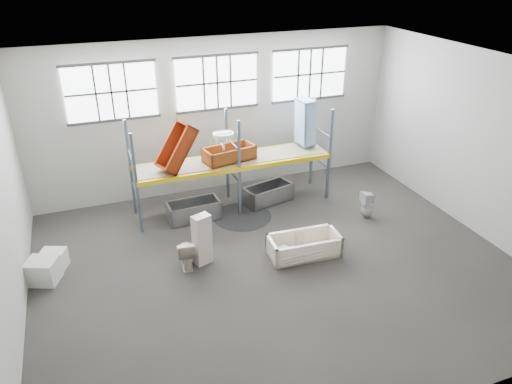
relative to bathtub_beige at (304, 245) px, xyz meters
name	(u,v)px	position (x,y,z in m)	size (l,w,h in m)	color
floor	(276,266)	(-0.87, -0.18, -0.33)	(12.00, 10.00, 0.10)	#403B37
ceiling	(281,68)	(-0.87, -0.18, 4.77)	(12.00, 10.00, 0.10)	silver
wall_back	(217,116)	(-0.87, 4.87, 2.22)	(12.00, 0.10, 5.00)	#AEABA1
wall_front	(411,310)	(-0.87, -5.23, 2.22)	(12.00, 0.10, 5.00)	#9F9C93
wall_right	(480,144)	(5.18, -0.18, 2.22)	(0.10, 10.00, 5.00)	#B2B0A5
window_left	(111,92)	(-4.07, 4.76, 3.32)	(2.60, 0.04, 1.60)	white
window_mid	(217,83)	(-0.87, 4.76, 3.32)	(2.60, 0.04, 1.60)	white
window_right	(310,74)	(2.33, 4.76, 3.32)	(2.60, 0.04, 1.60)	white
rack_upright_la	(136,185)	(-3.87, 2.72, 1.22)	(0.08, 0.08, 3.00)	slate
rack_upright_lb	(131,168)	(-3.87, 3.92, 1.22)	(0.08, 0.08, 3.00)	slate
rack_upright_ma	(239,169)	(-0.87, 2.72, 1.22)	(0.08, 0.08, 3.00)	slate
rack_upright_mb	(227,155)	(-0.87, 3.92, 1.22)	(0.08, 0.08, 3.00)	slate
rack_upright_ra	(329,155)	(2.13, 2.72, 1.22)	(0.08, 0.08, 3.00)	slate
rack_upright_rb	(312,143)	(2.13, 3.92, 1.22)	(0.08, 0.08, 3.00)	slate
rack_beam_front	(239,169)	(-0.87, 2.72, 1.22)	(6.00, 0.10, 0.14)	yellow
rack_beam_back	(227,155)	(-0.87, 3.92, 1.22)	(6.00, 0.10, 0.14)	yellow
shelf_deck	(233,159)	(-0.87, 3.32, 1.30)	(5.90, 1.10, 0.03)	gray
wet_patch	(242,216)	(-0.87, 2.52, -0.28)	(1.80, 1.80, 0.00)	black
bathtub_beige	(304,245)	(0.00, 0.00, 0.00)	(1.89, 0.89, 0.55)	#F1E2C7
cistern_spare	(300,237)	(0.09, 0.41, 0.00)	(0.39, 0.19, 0.38)	beige
sink_in_tub	(279,247)	(-0.58, 0.32, -0.12)	(0.40, 0.40, 0.14)	beige
toilet_beige	(186,252)	(-3.05, 0.61, 0.12)	(0.45, 0.79, 0.80)	beige
cistern_tall	(202,240)	(-2.61, 0.59, 0.41)	(0.45, 0.29, 1.38)	beige
toilet_white	(368,205)	(2.66, 1.14, 0.15)	(0.38, 0.39, 0.85)	silver
steel_tub_left	(194,210)	(-2.28, 2.91, 0.01)	(1.55, 0.72, 0.57)	#A0A3A7
steel_tub_right	(268,194)	(0.23, 3.15, 0.00)	(1.54, 0.72, 0.56)	#A1A2A9
rust_tub_flat	(229,154)	(-1.01, 3.23, 1.54)	(1.53, 0.72, 0.43)	#903D09
rust_tub_tilted	(176,147)	(-2.61, 3.07, 2.02)	(1.47, 0.69, 0.41)	#9A200A
sink_on_shelf	(224,149)	(-1.25, 2.99, 1.82)	(0.61, 0.47, 0.54)	white
blue_tub_upright	(305,122)	(1.63, 3.54, 2.12)	(1.48, 0.69, 0.42)	#8EB4DD
bucket	(284,254)	(-0.61, -0.08, -0.09)	(0.32, 0.32, 0.37)	beige
carton_near	(43,271)	(-6.47, 1.19, 0.02)	(0.70, 0.60, 0.60)	silver
carton_far	(53,261)	(-6.26, 1.65, -0.03)	(0.59, 0.59, 0.49)	silver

